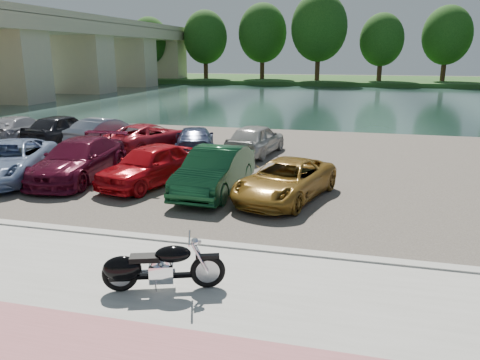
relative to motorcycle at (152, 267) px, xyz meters
name	(u,v)px	position (x,y,z in m)	size (l,w,h in m)	color
ground	(164,285)	(0.05, 0.39, -0.56)	(200.00, 200.00, 0.00)	#595447
promenade	(142,308)	(0.05, -0.61, -0.51)	(60.00, 6.00, 0.10)	#9C9B93
pink_path	(97,356)	(0.05, -2.11, -0.46)	(60.00, 2.00, 0.01)	#9E595C
kerb	(197,244)	(0.05, 2.39, -0.49)	(60.00, 0.30, 0.14)	#9C9B93
parking_lot	(269,163)	(0.05, 11.39, -0.54)	(60.00, 18.00, 0.04)	#423D35
river	(324,100)	(0.05, 40.39, -0.56)	(120.00, 40.00, 0.00)	#172A28
far_bank	(339,80)	(0.05, 72.39, -0.26)	(120.00, 24.00, 0.60)	#1E4518
bridge	(77,44)	(-27.95, 41.41, 4.96)	(7.00, 56.00, 8.55)	#C5B289
far_trees	(371,32)	(4.40, 66.18, 6.93)	(70.25, 10.68, 12.52)	#3E2716
motorcycle	(152,267)	(0.00, 0.00, 0.00)	(2.25, 1.06, 1.05)	black
car_2	(9,161)	(-8.51, 6.41, 0.18)	(2.31, 5.02, 1.39)	#7B8FB4
car_3	(79,160)	(-6.11, 7.08, 0.20)	(2.02, 4.98, 1.44)	#4E0B20
car_4	(150,165)	(-3.31, 7.03, 0.19)	(1.68, 4.18, 1.42)	#B50C13
car_5	(215,171)	(-0.85, 6.68, 0.21)	(1.55, 4.44, 1.46)	#103D20
car_6	(285,180)	(1.50, 6.56, 0.09)	(2.03, 4.40, 1.22)	olive
car_7	(19,129)	(-13.48, 13.11, 0.14)	(1.86, 4.57, 1.33)	gray
car_8	(62,128)	(-11.00, 13.23, 0.23)	(1.78, 4.42, 1.51)	black
car_9	(106,132)	(-8.49, 13.13, 0.17)	(1.47, 4.22, 1.39)	slate
car_10	(148,137)	(-5.95, 12.57, 0.12)	(2.12, 4.60, 1.28)	#A51B28
car_11	(195,140)	(-3.61, 12.51, 0.09)	(1.70, 4.19, 1.22)	navy
car_12	(256,139)	(-0.85, 12.89, 0.19)	(1.67, 4.15, 1.41)	#A0A09C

